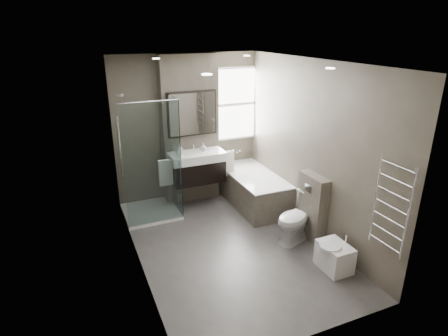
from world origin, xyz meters
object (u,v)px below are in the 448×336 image
bathtub (253,188)px  toilet (298,218)px  bidet (334,256)px  vanity (197,167)px

bathtub → toilet: (0.05, -1.35, 0.05)m
bidet → bathtub: bearing=92.4°
toilet → bidet: size_ratio=1.55×
toilet → bidet: (0.04, -0.81, -0.18)m
bathtub → bidet: bearing=-87.6°
bathtub → bidet: 2.16m
bathtub → vanity: bearing=160.6°
vanity → bathtub: size_ratio=0.59×
vanity → bathtub: vanity is taller
bidet → vanity: bearing=112.3°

